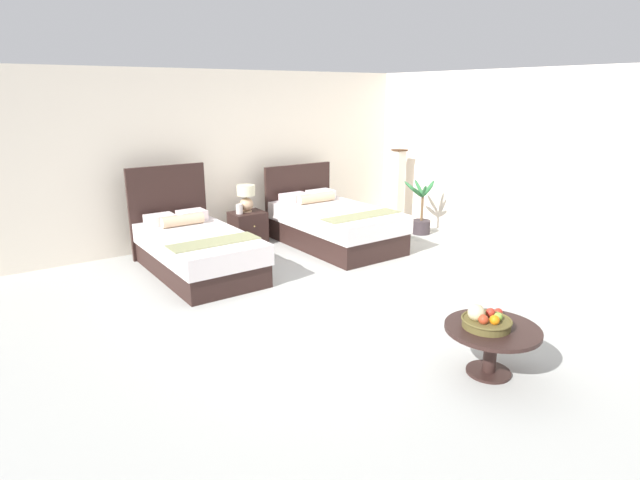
# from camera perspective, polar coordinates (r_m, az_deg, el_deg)

# --- Properties ---
(ground_plane) EXTENTS (10.34, 9.96, 0.02)m
(ground_plane) POSITION_cam_1_polar(r_m,az_deg,el_deg) (6.21, 2.90, -6.24)
(ground_plane) COLOR #B3B4AF
(wall_back) EXTENTS (10.34, 0.12, 2.68)m
(wall_back) POSITION_cam_1_polar(r_m,az_deg,el_deg) (8.55, -10.22, 9.03)
(wall_back) COLOR silver
(wall_back) RESTS_ON ground
(wall_side_right) EXTENTS (0.12, 5.56, 2.68)m
(wall_side_right) POSITION_cam_1_polar(r_m,az_deg,el_deg) (8.54, 19.74, 8.34)
(wall_side_right) COLOR silver
(wall_side_right) RESTS_ON ground
(bed_near_window) EXTENTS (1.16, 2.12, 1.33)m
(bed_near_window) POSITION_cam_1_polar(r_m,az_deg,el_deg) (7.11, -13.51, -0.97)
(bed_near_window) COLOR #2F1D1A
(bed_near_window) RESTS_ON ground
(bed_near_corner) EXTENTS (1.30, 2.17, 1.17)m
(bed_near_corner) POSITION_cam_1_polar(r_m,az_deg,el_deg) (8.13, 1.44, 1.72)
(bed_near_corner) COLOR #2F1D1A
(bed_near_corner) RESTS_ON ground
(nightstand) EXTENTS (0.52, 0.45, 0.53)m
(nightstand) POSITION_cam_1_polar(r_m,az_deg,el_deg) (8.26, -7.94, 1.29)
(nightstand) COLOR #2F1D1A
(nightstand) RESTS_ON ground
(table_lamp) EXTENTS (0.29, 0.29, 0.42)m
(table_lamp) POSITION_cam_1_polar(r_m,az_deg,el_deg) (8.17, -8.14, 4.78)
(table_lamp) COLOR tan
(table_lamp) RESTS_ON nightstand
(vase) EXTENTS (0.11, 0.11, 0.15)m
(vase) POSITION_cam_1_polar(r_m,az_deg,el_deg) (8.08, -8.88, 3.40)
(vase) COLOR silver
(vase) RESTS_ON nightstand
(coffee_table) EXTENTS (0.80, 0.80, 0.43)m
(coffee_table) POSITION_cam_1_polar(r_m,az_deg,el_deg) (4.69, 18.39, -10.19)
(coffee_table) COLOR #2F1D1A
(coffee_table) RESTS_ON ground
(fruit_bowl) EXTENTS (0.42, 0.42, 0.20)m
(fruit_bowl) POSITION_cam_1_polar(r_m,az_deg,el_deg) (4.61, 17.74, -8.42)
(fruit_bowl) COLOR brown
(fruit_bowl) RESTS_ON coffee_table
(loose_apple) EXTENTS (0.08, 0.08, 0.08)m
(loose_apple) POSITION_cam_1_polar(r_m,az_deg,el_deg) (4.86, 19.05, -7.55)
(loose_apple) COLOR red
(loose_apple) RESTS_ON coffee_table
(floor_lamp_corner) EXTENTS (0.22, 0.22, 1.35)m
(floor_lamp_corner) POSITION_cam_1_polar(r_m,az_deg,el_deg) (9.58, 8.59, 5.82)
(floor_lamp_corner) COLOR #3F2615
(floor_lamp_corner) RESTS_ON ground
(potted_palm) EXTENTS (0.57, 0.58, 0.92)m
(potted_palm) POSITION_cam_1_polar(r_m,az_deg,el_deg) (8.97, 11.07, 2.50)
(potted_palm) COLOR #382F33
(potted_palm) RESTS_ON ground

